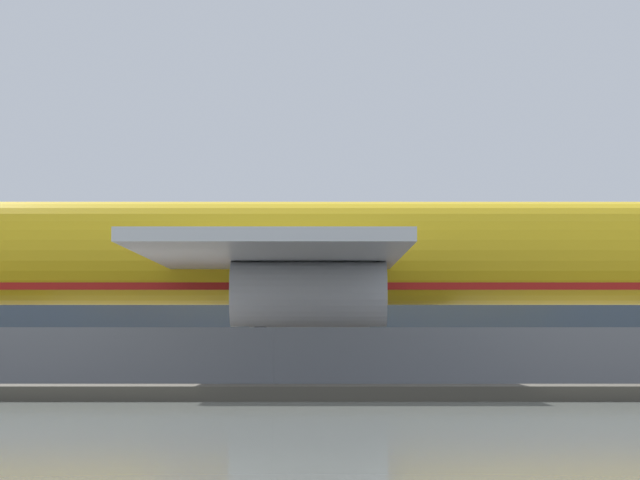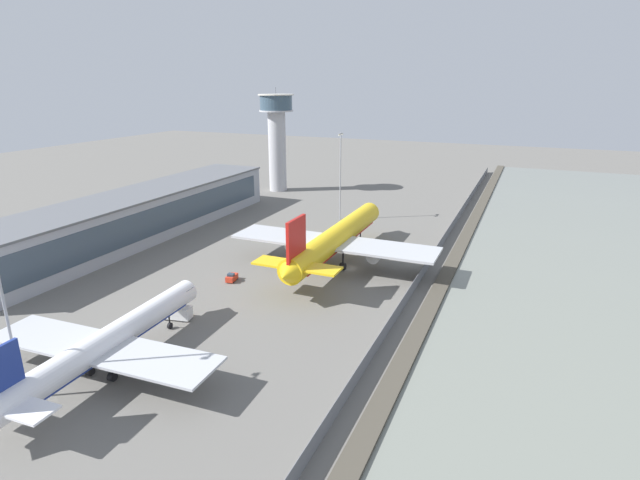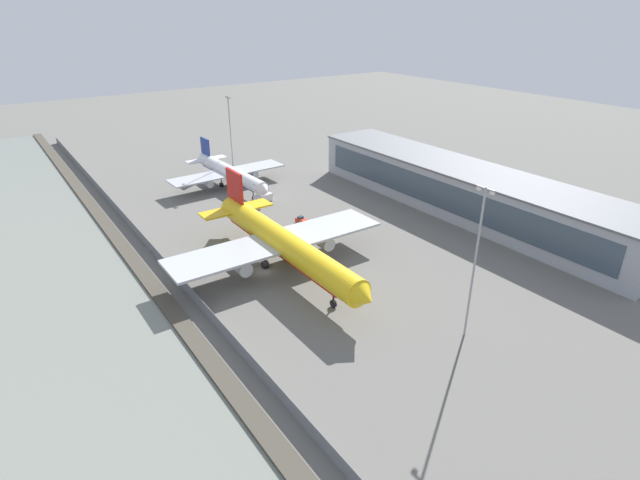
{
  "view_description": "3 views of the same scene",
  "coord_description": "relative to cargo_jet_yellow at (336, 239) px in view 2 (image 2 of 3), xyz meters",
  "views": [
    {
      "loc": [
        1.7,
        -71.32,
        2.02
      ],
      "look_at": [
        1.51,
        3.25,
        6.93
      ],
      "focal_mm": 85.0,
      "sensor_mm": 36.0,
      "label": 1
    },
    {
      "loc": [
        -97.68,
        -34.6,
        39.51
      ],
      "look_at": [
        5.43,
        9.48,
        3.85
      ],
      "focal_mm": 28.0,
      "sensor_mm": 36.0,
      "label": 2
    },
    {
      "loc": [
        80.26,
        -41.43,
        49.09
      ],
      "look_at": [
        -1.19,
        15.0,
        2.67
      ],
      "focal_mm": 28.0,
      "sensor_mm": 36.0,
      "label": 3
    }
  ],
  "objects": [
    {
      "name": "ground_plane",
      "position": [
        -1.33,
        -3.88,
        -6.09
      ],
      "size": [
        500.0,
        500.0,
        0.0
      ],
      "primitive_type": "plane",
      "color": "#66635E"
    },
    {
      "name": "shoreline_seawall",
      "position": [
        -1.33,
        -24.38,
        -5.84
      ],
      "size": [
        320.0,
        3.0,
        0.5
      ],
      "color": "#474238",
      "rests_on": "ground"
    },
    {
      "name": "perimeter_fence",
      "position": [
        -1.33,
        -19.88,
        -4.85
      ],
      "size": [
        280.0,
        0.1,
        2.47
      ],
      "color": "slate",
      "rests_on": "ground"
    },
    {
      "name": "cargo_jet_yellow",
      "position": [
        0.0,
        0.0,
        0.0
      ],
      "size": [
        54.26,
        46.18,
        15.95
      ],
      "color": "yellow",
      "rests_on": "ground"
    },
    {
      "name": "passenger_jet_white",
      "position": [
        -53.31,
        13.65,
        -1.56
      ],
      "size": [
        41.6,
        35.71,
        11.88
      ],
      "color": "white",
      "rests_on": "ground"
    },
    {
      "name": "baggage_tug",
      "position": [
        -17.87,
        16.12,
        -5.28
      ],
      "size": [
        3.43,
        2.13,
        1.8
      ],
      "color": "red",
      "rests_on": "ground"
    },
    {
      "name": "ops_van",
      "position": [
        -36.38,
        15.31,
        -4.81
      ],
      "size": [
        3.07,
        5.51,
        2.48
      ],
      "color": "white",
      "rests_on": "ground"
    },
    {
      "name": "control_tower",
      "position": [
        66.65,
        49.68,
        15.73
      ],
      "size": [
        12.93,
        12.93,
        37.65
      ],
      "color": "#ADADB2",
      "rests_on": "ground"
    },
    {
      "name": "terminal_building",
      "position": [
        -0.71,
        55.46,
        -0.12
      ],
      "size": [
        97.41,
        17.99,
        11.92
      ],
      "color": "#9EA3AD",
      "rests_on": "ground"
    },
    {
      "name": "apron_light_mast_apron_west",
      "position": [
        36.62,
        13.02,
        8.06
      ],
      "size": [
        3.2,
        0.4,
        25.65
      ],
      "color": "#93969B",
      "rests_on": "ground"
    },
    {
      "name": "apron_light_mast_apron_east",
      "position": [
        -62.84,
        19.25,
        7.68
      ],
      "size": [
        3.2,
        0.4,
        24.92
      ],
      "color": "#93969B",
      "rests_on": "ground"
    }
  ]
}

